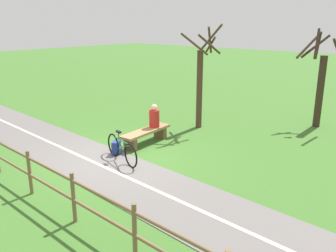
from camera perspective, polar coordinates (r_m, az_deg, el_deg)
name	(u,v)px	position (r m, az deg, el deg)	size (l,w,h in m)	color
ground_plane	(118,158)	(10.36, -7.99, -5.15)	(80.00, 80.00, 0.00)	#3D6B28
paved_path	(219,219)	(7.36, 8.20, -14.57)	(2.16, 36.00, 0.02)	#66605E
path_centre_line	(219,219)	(7.36, 8.20, -14.50)	(0.10, 32.00, 0.00)	silver
bench	(146,134)	(11.38, -3.55, -1.29)	(2.00, 0.60, 0.46)	#937047
person_seated	(154,117)	(11.57, -2.21, 1.42)	(0.36, 0.36, 0.76)	#B2231E
bicycle	(122,149)	(10.00, -7.41, -3.73)	(0.50, 1.67, 0.86)	black
backpack	(116,148)	(10.61, -8.24, -3.49)	(0.39, 0.35, 0.40)	navy
fence_roadside	(50,180)	(7.88, -18.41, -8.19)	(0.44, 8.81, 1.03)	brown
tree_near_bench	(201,80)	(12.89, 5.28, 7.26)	(1.24, 1.10, 3.70)	#473323
tree_far_right	(320,82)	(14.14, 23.06, 6.52)	(1.33, 1.35, 3.54)	#38281E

